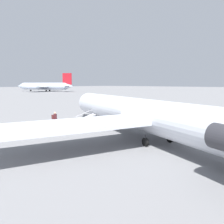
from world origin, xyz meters
TOP-DOWN VIEW (x-y plane):
  - ground_plane at (0.00, 0.00)m, footprint 600.00×600.00m
  - airplane_main at (-0.93, 0.32)m, footprint 30.42×23.63m
  - airplane_far_left at (108.32, -51.81)m, footprint 35.38×27.51m
  - boarding_stairs at (8.29, 1.26)m, footprint 2.25×4.13m
  - passenger at (9.06, 2.91)m, footprint 0.43×0.57m
  - traffic_cone_near_stairs at (11.43, 6.39)m, footprint 0.58×0.58m

SIDE VIEW (x-z plane):
  - ground_plane at x=0.00m, z-range 0.00..0.00m
  - traffic_cone_near_stairs at x=11.43m, z-range -0.02..0.61m
  - boarding_stairs at x=8.29m, z-range -0.49..1.25m
  - passenger at x=9.06m, z-range 0.13..1.87m
  - airplane_main at x=-0.93m, z-range -1.43..5.68m
  - airplane_far_left at x=108.32m, z-range -2.14..8.52m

